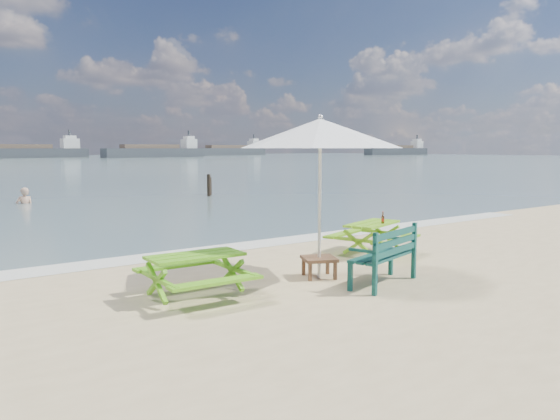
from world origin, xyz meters
TOP-DOWN VIEW (x-y plane):
  - foam_strip at (0.00, 4.60)m, footprint 22.00×0.90m
  - picnic_table_left at (-2.50, 1.28)m, footprint 1.47×1.63m
  - picnic_table_right at (2.13, 2.14)m, footprint 1.87×1.97m
  - park_bench at (0.43, 0.21)m, footprint 1.61×0.91m
  - side_table at (-0.12, 1.21)m, footprint 0.74×0.74m
  - patio_umbrella at (-0.12, 1.21)m, footprint 3.70×3.70m
  - beer_bottle at (2.22, 1.92)m, footprint 0.06×0.06m
  - swimmer at (-1.60, 18.10)m, footprint 0.69×0.47m
  - mooring_pilings at (6.25, 16.79)m, footprint 0.56×0.76m
  - cargo_ships at (63.10, 120.33)m, footprint 132.58×29.86m

SIDE VIEW (x-z plane):
  - swimmer at x=-1.60m, z-range -1.16..0.66m
  - foam_strip at x=0.00m, z-range 0.00..0.01m
  - side_table at x=-0.12m, z-range 0.01..0.37m
  - park_bench at x=0.43m, z-range -0.18..0.76m
  - picnic_table_left at x=-2.50m, z-range -0.01..0.67m
  - picnic_table_right at x=2.13m, z-range -0.01..0.67m
  - mooring_pilings at x=6.25m, z-range -0.24..1.00m
  - beer_bottle at x=2.22m, z-range 0.65..0.89m
  - cargo_ships at x=63.10m, z-range -1.02..3.38m
  - patio_umbrella at x=-0.12m, z-range 1.13..3.90m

